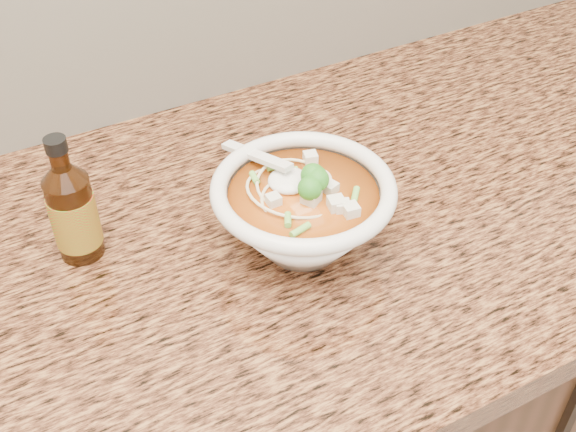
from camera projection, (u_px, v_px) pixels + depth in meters
name	position (u px, v px, depth m)	size (l,w,h in m)	color
counter_slab	(68.00, 306.00, 0.83)	(4.00, 0.68, 0.04)	#936136
soup_bowl	(303.00, 214.00, 0.84)	(0.21, 0.24, 0.12)	white
hot_sauce_bottle	(73.00, 212.00, 0.83)	(0.06, 0.06, 0.16)	#3B1B08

